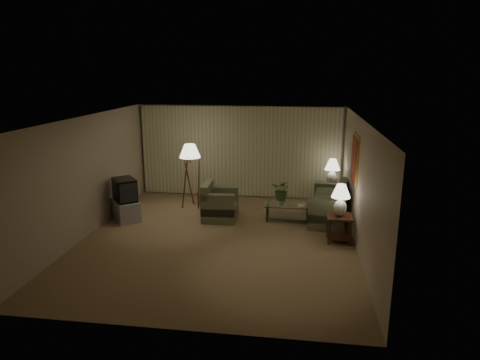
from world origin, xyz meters
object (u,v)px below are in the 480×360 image
Objects in this scene: ottoman at (207,198)px; side_table_near at (339,224)px; coffee_table at (287,209)px; sofa at (328,206)px; table_lamp_far at (332,170)px; floor_lamp at (191,175)px; armchair at (220,205)px; crt_tv at (125,190)px; vase at (282,201)px; tv_cabinet at (126,210)px; side_table_far at (331,192)px; table_lamp_near at (341,197)px.

side_table_near is at bearing -33.07° from ottoman.
sofa is at bearing 5.64° from coffee_table.
floor_lamp is at bearing -170.26° from table_lamp_far.
table_lamp_far is (2.85, 1.51, 0.66)m from armchair.
floor_lamp is (-3.67, 0.59, 0.54)m from sofa.
sofa is at bearing -86.33° from armchair.
sofa reaches higher than coffee_table.
crt_tv is at bearing -172.63° from coffee_table.
vase reaches higher than coffee_table.
tv_cabinet is 2.32m from ottoman.
side_table_far is 0.34× the size of floor_lamp.
armchair is at bearing -152.10° from side_table_far.
ottoman is 2.36m from vase.
side_table_near is 0.34× the size of floor_lamp.
table_lamp_far reaches higher than coffee_table.
coffee_table is at bearing -86.42° from armchair.
ottoman is at bearing -173.93° from side_table_far.
sofa reaches higher than ottoman.
coffee_table is 0.26m from vase.
armchair is 1.33× the size of table_lamp_near.
table_lamp_far reaches higher than side_table_far.
table_lamp_near is 5.31m from tv_cabinet.
armchair is 2.38m from tv_cabinet.
side_table_near is 0.83× the size of table_lamp_far.
table_lamp_far is (0.00, 2.60, 0.01)m from table_lamp_near.
sofa is 1.17m from vase.
table_lamp_far reaches higher than crt_tv.
sofa is 5.09m from tv_cabinet.
crt_tv reaches higher than tv_cabinet.
armchair is 0.53× the size of floor_lamp.
table_lamp_near is 0.40× the size of floor_lamp.
crt_tv is (-5.20, -1.87, -0.25)m from table_lamp_far.
tv_cabinet is (-2.35, -0.36, -0.12)m from armchair.
crt_tv is 2.40m from ottoman.
table_lamp_near reaches higher than ottoman.
crt_tv is at bearing 172.03° from table_lamp_near.
sofa reaches higher than armchair.
side_table_far is at bearing 90.00° from side_table_near.
sofa is 1.36m from side_table_near.
table_lamp_far is (-0.00, 2.60, 0.62)m from side_table_near.
vase is at bearing -134.18° from side_table_far.
vase is (-1.31, 1.25, -0.52)m from table_lamp_near.
table_lamp_near is 5.26m from crt_tv.
ottoman is at bearing 156.55° from coffee_table.
table_lamp_far is 0.73× the size of tv_cabinet.
armchair is 3.23m from side_table_far.
table_lamp_far is 1.96m from vase.
sofa is 3.17× the size of side_table_near.
floor_lamp is at bearing -92.44° from sofa.
sofa is 2.72m from armchair.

